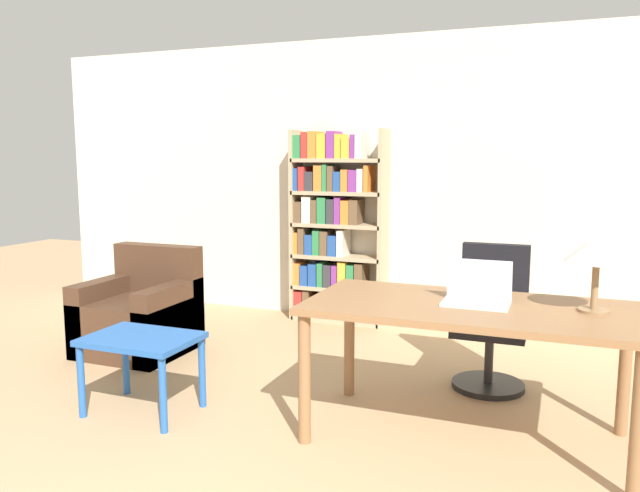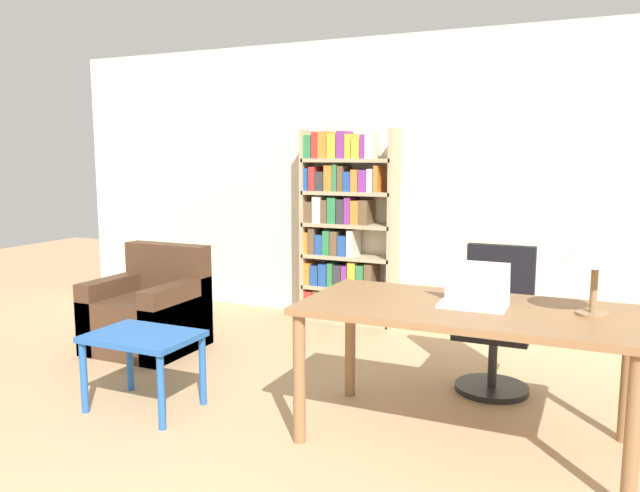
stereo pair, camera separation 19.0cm
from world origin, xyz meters
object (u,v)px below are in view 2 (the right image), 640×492
(table_lamp, at_px, (596,253))
(side_table_blue, at_px, (143,345))
(desk, at_px, (465,323))
(office_chair, at_px, (496,323))
(laptop, at_px, (474,296))
(armchair, at_px, (149,314))
(bookshelf, at_px, (343,229))

(table_lamp, relative_size, side_table_blue, 0.62)
(desk, relative_size, office_chair, 1.81)
(desk, bearing_deg, laptop, 47.92)
(table_lamp, distance_m, armchair, 3.52)
(table_lamp, bearing_deg, laptop, -176.12)
(desk, relative_size, laptop, 4.95)
(bookshelf, bearing_deg, side_table_blue, -97.30)
(laptop, bearing_deg, armchair, 167.48)
(side_table_blue, height_order, bookshelf, bookshelf)
(office_chair, xyz_separation_m, armchair, (-2.77, -0.27, -0.17))
(armchair, bearing_deg, table_lamp, -9.69)
(desk, xyz_separation_m, table_lamp, (0.63, 0.08, 0.42))
(desk, xyz_separation_m, bookshelf, (-1.61, 2.15, 0.22))
(side_table_blue, bearing_deg, armchair, 128.31)
(laptop, bearing_deg, side_table_blue, -168.45)
(side_table_blue, bearing_deg, bookshelf, 82.70)
(side_table_blue, bearing_deg, desk, 10.65)
(office_chair, distance_m, armchair, 2.79)
(desk, distance_m, laptop, 0.16)
(laptop, xyz_separation_m, office_chair, (-0.01, 0.88, -0.37))
(laptop, height_order, table_lamp, table_lamp)
(laptop, xyz_separation_m, bookshelf, (-1.65, 2.11, 0.07))
(desk, relative_size, armchair, 2.09)
(laptop, relative_size, bookshelf, 0.19)
(side_table_blue, height_order, armchair, armchair)
(desk, relative_size, side_table_blue, 2.66)
(table_lamp, height_order, bookshelf, bookshelf)
(desk, distance_m, office_chair, 0.95)
(desk, distance_m, side_table_blue, 1.99)
(side_table_blue, distance_m, armchair, 1.30)
(table_lamp, distance_m, office_chair, 1.22)
(desk, height_order, office_chair, office_chair)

